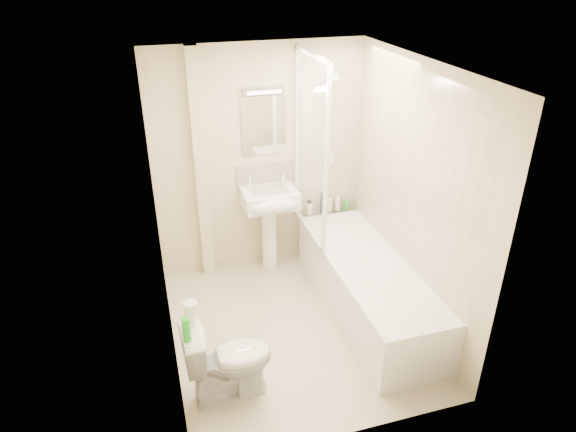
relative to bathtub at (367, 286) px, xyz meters
name	(u,v)px	position (x,y,z in m)	size (l,w,h in m)	color
floor	(294,327)	(-0.75, -0.05, -0.29)	(2.50, 2.50, 0.00)	beige
wall_back	(259,161)	(-0.75, 1.20, 0.91)	(2.20, 0.02, 2.40)	beige
wall_left	(160,232)	(-1.85, -0.05, 0.91)	(0.02, 2.50, 2.40)	beige
wall_right	(413,198)	(0.35, -0.05, 0.91)	(0.02, 2.50, 2.40)	beige
ceiling	(296,66)	(-0.75, -0.05, 2.11)	(2.20, 2.50, 0.02)	white
tile_back	(328,134)	(0.00, 1.19, 1.14)	(0.70, 0.01, 1.75)	beige
tile_right	(412,172)	(0.34, 0.00, 1.14)	(0.01, 2.10, 1.75)	beige
pipe_boxing	(201,170)	(-1.37, 1.14, 0.91)	(0.12, 0.12, 2.40)	beige
splashback	(265,176)	(-0.70, 1.19, 0.74)	(0.60, 0.01, 0.30)	beige
mirror	(264,126)	(-0.70, 1.19, 1.29)	(0.46, 0.01, 0.60)	white
strip_light	(263,89)	(-0.70, 1.16, 1.66)	(0.42, 0.07, 0.07)	silver
bathtub	(367,286)	(0.00, 0.00, 0.00)	(0.70, 2.10, 0.55)	white
shower_screen	(310,149)	(-0.35, 0.75, 1.16)	(0.04, 0.92, 1.80)	white
shower_fixture	(330,124)	(0.00, 1.14, 1.26)	(0.10, 0.16, 0.99)	white
pedestal_sink	(271,208)	(-0.70, 0.96, 0.47)	(0.56, 0.50, 1.08)	white
bottle_black_a	(309,208)	(-0.22, 1.11, 0.34)	(0.06, 0.06, 0.16)	black
bottle_white_a	(309,208)	(-0.22, 1.11, 0.33)	(0.06, 0.06, 0.14)	white
bottle_black_b	(322,203)	(-0.07, 1.11, 0.38)	(0.05, 0.05, 0.23)	black
bottle_blue	(325,207)	(-0.03, 1.11, 0.32)	(0.06, 0.06, 0.13)	navy
bottle_cream	(329,205)	(0.01, 1.11, 0.34)	(0.07, 0.07, 0.16)	beige
bottle_white_b	(338,204)	(0.11, 1.11, 0.34)	(0.05, 0.05, 0.16)	white
bottle_green	(346,205)	(0.22, 1.11, 0.31)	(0.06, 0.06, 0.10)	green
toilet	(229,359)	(-1.47, -0.66, 0.05)	(0.69, 0.41, 0.69)	white
toilet_roll_lower	(189,320)	(-1.73, -0.60, 0.45)	(0.10, 0.10, 0.10)	white
toilet_roll_upper	(191,308)	(-1.71, -0.59, 0.54)	(0.10, 0.10, 0.09)	white
green_bottle	(186,329)	(-1.77, -0.76, 0.49)	(0.06, 0.06, 0.19)	green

